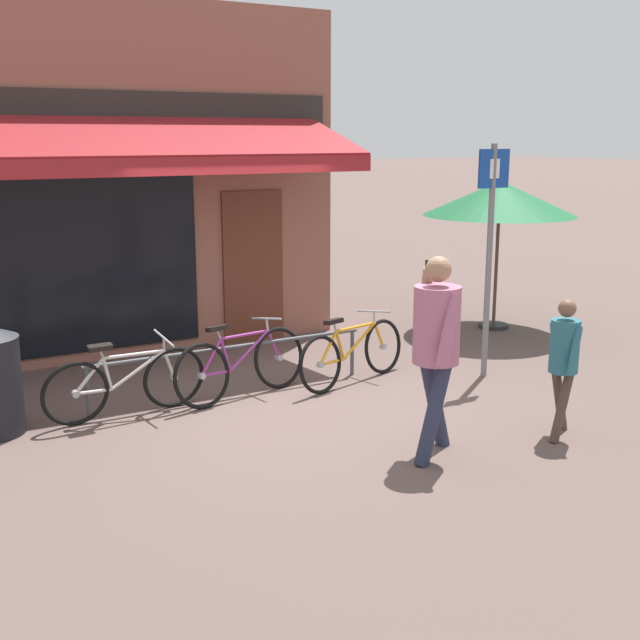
# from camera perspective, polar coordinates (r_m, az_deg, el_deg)

# --- Properties ---
(ground_plane) EXTENTS (160.00, 160.00, 0.00)m
(ground_plane) POSITION_cam_1_polar(r_m,az_deg,el_deg) (8.62, -2.27, -6.19)
(ground_plane) COLOR brown
(shop_front) EXTENTS (6.26, 4.52, 4.51)m
(shop_front) POSITION_cam_1_polar(r_m,az_deg,el_deg) (11.85, -16.42, 9.68)
(shop_front) COLOR #8E5647
(shop_front) RESTS_ON ground_plane
(bike_rack_rail) EXTENTS (3.26, 0.04, 0.57)m
(bike_rack_rail) POSITION_cam_1_polar(r_m,az_deg,el_deg) (8.91, -6.36, -2.44)
(bike_rack_rail) COLOR #47494F
(bike_rack_rail) RESTS_ON ground_plane
(bicycle_silver) EXTENTS (1.72, 0.52, 0.84)m
(bicycle_silver) POSITION_cam_1_polar(r_m,az_deg,el_deg) (8.43, -13.65, -4.37)
(bicycle_silver) COLOR black
(bicycle_silver) RESTS_ON ground_plane
(bicycle_purple) EXTENTS (1.75, 0.68, 0.87)m
(bicycle_purple) POSITION_cam_1_polar(r_m,az_deg,el_deg) (8.86, -5.62, -3.14)
(bicycle_purple) COLOR black
(bicycle_purple) RESTS_ON ground_plane
(bicycle_orange) EXTENTS (1.73, 0.74, 0.82)m
(bicycle_orange) POSITION_cam_1_polar(r_m,az_deg,el_deg) (9.35, 2.32, -2.35)
(bicycle_orange) COLOR black
(bicycle_orange) RESTS_ON ground_plane
(pedestrian_adult) EXTENTS (0.61, 0.74, 1.84)m
(pedestrian_adult) POSITION_cam_1_polar(r_m,az_deg,el_deg) (7.10, 8.26, -1.10)
(pedestrian_adult) COLOR #282D47
(pedestrian_adult) RESTS_ON ground_plane
(pedestrian_child) EXTENTS (0.44, 0.50, 1.36)m
(pedestrian_child) POSITION_cam_1_polar(r_m,az_deg,el_deg) (7.90, 16.96, -2.30)
(pedestrian_child) COLOR #47382D
(pedestrian_child) RESTS_ON ground_plane
(parking_sign) EXTENTS (0.44, 0.07, 2.74)m
(parking_sign) POSITION_cam_1_polar(r_m,az_deg,el_deg) (9.56, 12.01, 5.69)
(parking_sign) COLOR slate
(parking_sign) RESTS_ON ground_plane
(cafe_parasol) EXTENTS (2.23, 2.23, 2.19)m
(cafe_parasol) POSITION_cam_1_polar(r_m,az_deg,el_deg) (12.08, 12.65, 8.40)
(cafe_parasol) COLOR #4C3D2D
(cafe_parasol) RESTS_ON ground_plane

